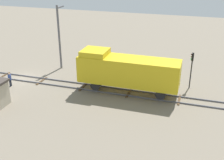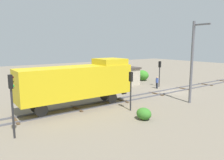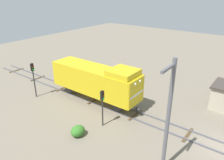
{
  "view_description": "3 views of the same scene",
  "coord_description": "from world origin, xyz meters",
  "px_view_note": "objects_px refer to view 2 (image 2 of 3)",
  "views": [
    {
      "loc": [
        27.73,
        20.81,
        13.94
      ],
      "look_at": [
        -0.31,
        11.87,
        1.24
      ],
      "focal_mm": 45.0,
      "sensor_mm": 36.0,
      "label": 1
    },
    {
      "loc": [
        -18.63,
        23.16,
        6.2
      ],
      "look_at": [
        -0.96,
        10.39,
        2.65
      ],
      "focal_mm": 35.0,
      "sensor_mm": 36.0,
      "label": 2
    },
    {
      "loc": [
        -17.16,
        -1.48,
        12.4
      ],
      "look_at": [
        1.25,
        12.35,
        2.61
      ],
      "focal_mm": 35.0,
      "sensor_mm": 36.0,
      "label": 3
    }
  ],
  "objects_px": {
    "traffic_signal_mid": "(131,84)",
    "worker_near_track": "(157,82)",
    "catenary_mast": "(192,61)",
    "relay_hut": "(127,76)",
    "traffic_signal_near": "(160,69)",
    "traffic_signal_far": "(12,95)",
    "locomotive": "(79,81)"
  },
  "relations": [
    {
      "from": "traffic_signal_mid",
      "to": "relay_hut",
      "type": "xyz_separation_m",
      "value": [
        10.9,
        -8.62,
        -1.2
      ]
    },
    {
      "from": "relay_hut",
      "to": "traffic_signal_mid",
      "type": "bearing_deg",
      "value": 141.67
    },
    {
      "from": "traffic_signal_mid",
      "to": "worker_near_track",
      "type": "bearing_deg",
      "value": -59.68
    },
    {
      "from": "traffic_signal_mid",
      "to": "traffic_signal_far",
      "type": "xyz_separation_m",
      "value": [
        -0.2,
        10.38,
        0.39
      ]
    },
    {
      "from": "traffic_signal_mid",
      "to": "worker_near_track",
      "type": "xyz_separation_m",
      "value": [
        5.8,
        -9.92,
        -1.59
      ]
    },
    {
      "from": "locomotive",
      "to": "worker_near_track",
      "type": "relative_size",
      "value": 6.82
    },
    {
      "from": "worker_near_track",
      "to": "catenary_mast",
      "type": "height_order",
      "value": "catenary_mast"
    },
    {
      "from": "traffic_signal_far",
      "to": "traffic_signal_near",
      "type": "bearing_deg",
      "value": -72.57
    },
    {
      "from": "traffic_signal_near",
      "to": "relay_hut",
      "type": "distance_m",
      "value": 5.21
    },
    {
      "from": "traffic_signal_near",
      "to": "worker_near_track",
      "type": "relative_size",
      "value": 2.22
    },
    {
      "from": "traffic_signal_far",
      "to": "relay_hut",
      "type": "bearing_deg",
      "value": -59.71
    },
    {
      "from": "traffic_signal_mid",
      "to": "traffic_signal_far",
      "type": "distance_m",
      "value": 10.39
    },
    {
      "from": "worker_near_track",
      "to": "traffic_signal_mid",
      "type": "bearing_deg",
      "value": 112.03
    },
    {
      "from": "locomotive",
      "to": "traffic_signal_far",
      "type": "bearing_deg",
      "value": 118.24
    },
    {
      "from": "traffic_signal_near",
      "to": "relay_hut",
      "type": "bearing_deg",
      "value": 31.7
    },
    {
      "from": "traffic_signal_mid",
      "to": "relay_hut",
      "type": "height_order",
      "value": "traffic_signal_mid"
    },
    {
      "from": "traffic_signal_near",
      "to": "relay_hut",
      "type": "height_order",
      "value": "traffic_signal_near"
    },
    {
      "from": "catenary_mast",
      "to": "traffic_signal_near",
      "type": "bearing_deg",
      "value": -27.34
    },
    {
      "from": "worker_near_track",
      "to": "locomotive",
      "type": "bearing_deg",
      "value": 91.72
    },
    {
      "from": "worker_near_track",
      "to": "traffic_signal_far",
      "type": "bearing_deg",
      "value": 98.18
    },
    {
      "from": "locomotive",
      "to": "traffic_signal_near",
      "type": "distance_m",
      "value": 15.29
    },
    {
      "from": "worker_near_track",
      "to": "catenary_mast",
      "type": "distance_m",
      "value": 8.75
    },
    {
      "from": "traffic_signal_far",
      "to": "worker_near_track",
      "type": "xyz_separation_m",
      "value": [
        6.0,
        -20.3,
        -1.98
      ]
    },
    {
      "from": "traffic_signal_mid",
      "to": "worker_near_track",
      "type": "relative_size",
      "value": 2.18
    },
    {
      "from": "traffic_signal_near",
      "to": "catenary_mast",
      "type": "relative_size",
      "value": 0.44
    },
    {
      "from": "locomotive",
      "to": "traffic_signal_far",
      "type": "xyz_separation_m",
      "value": [
        -3.6,
        6.7,
        0.21
      ]
    },
    {
      "from": "catenary_mast",
      "to": "relay_hut",
      "type": "distance_m",
      "value": 13.05
    },
    {
      "from": "locomotive",
      "to": "traffic_signal_far",
      "type": "distance_m",
      "value": 7.61
    },
    {
      "from": "traffic_signal_mid",
      "to": "catenary_mast",
      "type": "height_order",
      "value": "catenary_mast"
    },
    {
      "from": "traffic_signal_near",
      "to": "traffic_signal_mid",
      "type": "distance_m",
      "value": 13.06
    },
    {
      "from": "traffic_signal_near",
      "to": "worker_near_track",
      "type": "bearing_deg",
      "value": 120.54
    },
    {
      "from": "worker_near_track",
      "to": "catenary_mast",
      "type": "relative_size",
      "value": 0.2
    }
  ]
}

